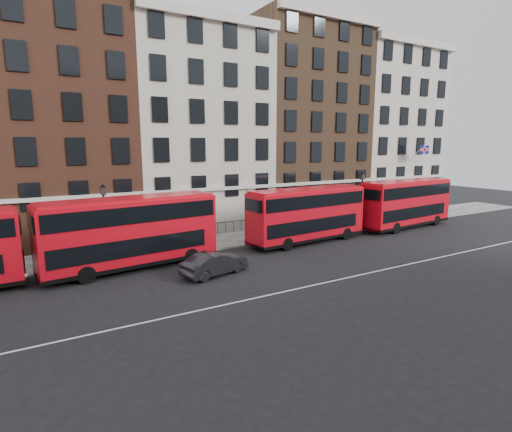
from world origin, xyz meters
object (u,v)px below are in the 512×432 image
bus_c (307,214)px  car_front (215,263)px  bus_d (406,203)px  traffic_light (431,196)px  bus_b (130,231)px

bus_c → car_front: bus_c is taller
bus_c → car_front: (-10.12, -3.86, -1.71)m
bus_d → traffic_light: bearing=11.9°
bus_c → bus_d: bus_d is taller
bus_b → traffic_light: (33.09, 2.09, -0.10)m
bus_d → car_front: bearing=-175.5°
bus_b → bus_d: bus_b is taller
bus_b → bus_d: 26.40m
traffic_light → bus_c: bearing=-173.6°
bus_d → car_front: (-22.20, -3.86, -1.77)m
bus_b → traffic_light: size_ratio=3.51×
bus_b → car_front: 5.98m
bus_b → traffic_light: bus_b is taller
bus_d → car_front: size_ratio=2.54×
bus_c → traffic_light: bus_c is taller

